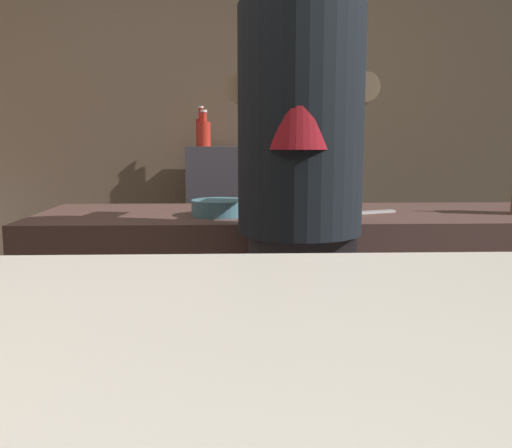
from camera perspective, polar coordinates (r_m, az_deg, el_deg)
The scene contains 9 objects.
wall_back at distance 3.42m, azimuth -2.20°, elevation 11.67°, with size 5.20×0.10×2.70m, color brown.
prep_counter at distance 2.09m, azimuth 7.69°, elevation -11.27°, with size 2.10×0.60×0.91m, color #513631.
back_shelf at distance 3.19m, azimuth -0.24°, elevation -2.15°, with size 0.75×0.36×1.14m, color #3F3B43.
bartender at distance 1.50m, azimuth 4.60°, elevation 2.68°, with size 0.46×0.54×1.74m.
mixing_bowl at distance 1.87m, azimuth -3.79°, elevation 1.73°, with size 0.20×0.20×0.05m, color teal.
chefs_knife at distance 1.96m, azimuth 11.40°, elevation 1.19°, with size 0.24×0.03×0.01m, color silver.
bottle_vinegar at distance 3.14m, azimuth 4.79°, elevation 10.04°, with size 0.05×0.05×0.27m.
bottle_hot_sauce at distance 3.24m, azimuth -5.78°, elevation 9.71°, with size 0.06×0.06×0.23m.
bottle_soy at distance 3.11m, azimuth -5.49°, elevation 9.55°, with size 0.07×0.07×0.20m.
Camera 1 is at (0.01, -1.21, 1.16)m, focal length 38.09 mm.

